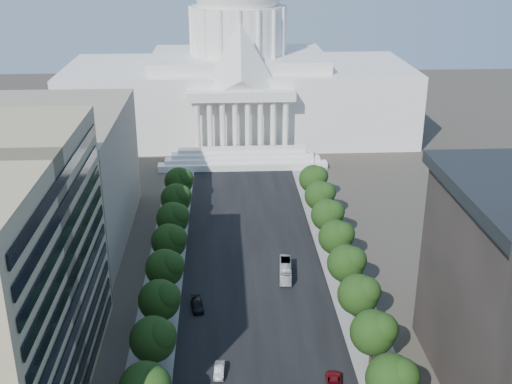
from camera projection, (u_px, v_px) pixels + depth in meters
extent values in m
cube|color=black|center=(252.00, 252.00, 145.84)|extent=(30.00, 260.00, 0.01)
cube|color=gray|center=(168.00, 254.00, 144.89)|extent=(8.00, 260.00, 0.02)
cube|color=gray|center=(334.00, 250.00, 146.79)|extent=(8.00, 260.00, 0.02)
cube|color=white|center=(239.00, 100.00, 229.32)|extent=(120.00, 50.00, 25.00)
cube|color=white|center=(238.00, 59.00, 223.94)|extent=(60.00, 40.00, 4.00)
cube|color=white|center=(241.00, 95.00, 201.31)|extent=(34.00, 8.00, 3.00)
cylinder|color=white|center=(238.00, 30.00, 220.24)|extent=(32.00, 32.00, 16.00)
cube|color=gray|center=(41.00, 179.00, 147.15)|extent=(38.00, 52.00, 30.00)
sphere|color=black|center=(153.00, 384.00, 91.51)|extent=(5.32, 5.32, 5.32)
cylinder|color=#33261C|center=(155.00, 363.00, 105.44)|extent=(0.56, 0.56, 2.94)
sphere|color=black|center=(153.00, 339.00, 103.70)|extent=(7.60, 7.60, 7.60)
sphere|color=black|center=(160.00, 336.00, 102.64)|extent=(5.32, 5.32, 5.32)
cylinder|color=#33261C|center=(161.00, 322.00, 116.57)|extent=(0.56, 0.56, 2.94)
sphere|color=black|center=(159.00, 300.00, 114.83)|extent=(7.60, 7.60, 7.60)
sphere|color=black|center=(166.00, 297.00, 113.77)|extent=(5.32, 5.32, 5.32)
cylinder|color=#33261C|center=(166.00, 289.00, 127.70)|extent=(0.56, 0.56, 2.94)
sphere|color=black|center=(165.00, 268.00, 125.96)|extent=(7.60, 7.60, 7.60)
sphere|color=black|center=(171.00, 265.00, 124.90)|extent=(5.32, 5.32, 5.32)
cylinder|color=#33261C|center=(170.00, 261.00, 138.83)|extent=(0.56, 0.56, 2.94)
sphere|color=black|center=(169.00, 241.00, 137.09)|extent=(7.60, 7.60, 7.60)
sphere|color=black|center=(175.00, 238.00, 136.02)|extent=(5.32, 5.32, 5.32)
cylinder|color=#33261C|center=(174.00, 237.00, 149.96)|extent=(0.56, 0.56, 2.94)
sphere|color=black|center=(173.00, 218.00, 148.21)|extent=(7.60, 7.60, 7.60)
sphere|color=black|center=(178.00, 215.00, 147.15)|extent=(5.32, 5.32, 5.32)
cylinder|color=#33261C|center=(177.00, 216.00, 161.09)|extent=(0.56, 0.56, 2.94)
sphere|color=black|center=(176.00, 199.00, 159.34)|extent=(7.60, 7.60, 7.60)
sphere|color=black|center=(181.00, 195.00, 158.28)|extent=(5.32, 5.32, 5.32)
cylinder|color=#33261C|center=(179.00, 198.00, 172.22)|extent=(0.56, 0.56, 2.94)
sphere|color=black|center=(179.00, 181.00, 170.47)|extent=(7.60, 7.60, 7.60)
sphere|color=black|center=(183.00, 178.00, 169.41)|extent=(5.32, 5.32, 5.32)
sphere|color=black|center=(391.00, 379.00, 94.37)|extent=(7.60, 7.60, 7.60)
sphere|color=black|center=(402.00, 376.00, 93.31)|extent=(5.32, 5.32, 5.32)
cylinder|color=#33261C|center=(371.00, 356.00, 107.24)|extent=(0.56, 0.56, 2.94)
sphere|color=black|center=(373.00, 332.00, 105.50)|extent=(7.60, 7.60, 7.60)
sphere|color=black|center=(382.00, 329.00, 104.44)|extent=(5.32, 5.32, 5.32)
cylinder|color=#33261C|center=(357.00, 317.00, 118.37)|extent=(0.56, 0.56, 2.94)
sphere|color=black|center=(358.00, 295.00, 116.63)|extent=(7.60, 7.60, 7.60)
sphere|color=black|center=(367.00, 291.00, 115.57)|extent=(5.32, 5.32, 5.32)
cylinder|color=#33261C|center=(345.00, 284.00, 129.50)|extent=(0.56, 0.56, 2.94)
sphere|color=black|center=(346.00, 263.00, 127.76)|extent=(7.60, 7.60, 7.60)
sphere|color=black|center=(354.00, 260.00, 126.70)|extent=(5.32, 5.32, 5.32)
cylinder|color=#33261C|center=(335.00, 256.00, 140.63)|extent=(0.56, 0.56, 2.94)
sphere|color=black|center=(336.00, 237.00, 138.89)|extent=(7.60, 7.60, 7.60)
sphere|color=black|center=(343.00, 234.00, 137.83)|extent=(5.32, 5.32, 5.32)
cylinder|color=#33261C|center=(326.00, 233.00, 151.76)|extent=(0.56, 0.56, 2.94)
sphere|color=black|center=(327.00, 215.00, 150.02)|extent=(7.60, 7.60, 7.60)
sphere|color=black|center=(333.00, 212.00, 148.96)|extent=(5.32, 5.32, 5.32)
cylinder|color=#33261C|center=(319.00, 213.00, 162.89)|extent=(0.56, 0.56, 2.94)
sphere|color=black|center=(320.00, 196.00, 161.15)|extent=(7.60, 7.60, 7.60)
sphere|color=black|center=(325.00, 192.00, 160.09)|extent=(5.32, 5.32, 5.32)
cylinder|color=#33261C|center=(312.00, 195.00, 174.02)|extent=(0.56, 0.56, 2.94)
sphere|color=black|center=(313.00, 179.00, 172.28)|extent=(7.60, 7.60, 7.60)
sphere|color=black|center=(318.00, 176.00, 171.22)|extent=(5.32, 5.32, 5.32)
cylinder|color=gray|center=(403.00, 368.00, 92.54)|extent=(2.40, 0.14, 0.14)
sphere|color=gray|center=(395.00, 369.00, 92.52)|extent=(0.44, 0.44, 0.44)
cylinder|color=gray|center=(371.00, 302.00, 117.38)|extent=(0.18, 0.18, 9.00)
cylinder|color=gray|center=(366.00, 282.00, 115.72)|extent=(2.40, 0.14, 0.14)
sphere|color=gray|center=(360.00, 282.00, 115.70)|extent=(0.44, 0.44, 0.44)
cylinder|color=gray|center=(346.00, 242.00, 140.56)|extent=(0.18, 0.18, 9.00)
cylinder|color=gray|center=(341.00, 224.00, 138.91)|extent=(2.40, 0.14, 0.14)
sphere|color=gray|center=(336.00, 225.00, 138.89)|extent=(0.44, 0.44, 0.44)
cylinder|color=gray|center=(328.00, 199.00, 163.75)|extent=(0.18, 0.18, 9.00)
cylinder|color=gray|center=(324.00, 183.00, 162.10)|extent=(2.40, 0.14, 0.14)
sphere|color=gray|center=(320.00, 183.00, 162.08)|extent=(0.44, 0.44, 0.44)
cylinder|color=gray|center=(314.00, 166.00, 186.94)|extent=(0.18, 0.18, 9.00)
cylinder|color=gray|center=(311.00, 152.00, 185.28)|extent=(2.40, 0.14, 0.14)
sphere|color=gray|center=(307.00, 153.00, 185.26)|extent=(0.44, 0.44, 0.44)
imported|color=#B8BAC1|center=(219.00, 370.00, 104.84)|extent=(1.93, 4.73, 1.52)
imported|color=maroon|center=(334.00, 380.00, 102.48)|extent=(3.24, 5.74, 1.51)
imported|color=black|center=(197.00, 305.00, 123.24)|extent=(2.93, 5.66, 1.57)
imported|color=silver|center=(286.00, 270.00, 135.05)|extent=(3.29, 10.36, 2.84)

